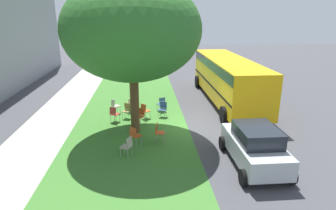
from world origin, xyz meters
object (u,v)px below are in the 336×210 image
at_px(chair_3, 163,108).
at_px(chair_8, 114,113).
at_px(chair_6, 161,103).
at_px(chair_10, 145,110).
at_px(chair_2, 130,104).
at_px(parked_car, 255,146).
at_px(chair_9, 159,131).
at_px(street_tree, 132,30).
at_px(chair_7, 127,145).
at_px(school_bus, 228,76).
at_px(chair_0, 127,110).
at_px(chair_4, 140,115).
at_px(chair_5, 115,105).
at_px(chair_1, 135,135).

xyz_separation_m(chair_3, chair_8, (-0.67, 2.72, 0.00)).
relative_size(chair_6, chair_10, 1.00).
distance_m(chair_2, parked_car, 8.52).
relative_size(chair_9, parked_car, 0.24).
bearing_deg(street_tree, chair_7, 174.52).
distance_m(chair_7, school_bus, 9.80).
bearing_deg(chair_0, chair_9, -153.45).
distance_m(chair_4, parked_car, 6.58).
relative_size(chair_4, parked_car, 0.24).
height_order(chair_5, chair_10, same).
distance_m(chair_9, chair_10, 3.18).
relative_size(chair_8, chair_10, 1.00).
height_order(chair_3, chair_4, same).
relative_size(chair_6, chair_7, 1.00).
distance_m(chair_0, chair_8, 0.87).
bearing_deg(street_tree, chair_1, -179.58).
distance_m(chair_4, chair_9, 2.46).
relative_size(chair_3, chair_8, 1.00).
bearing_deg(chair_3, chair_4, 129.91).
xyz_separation_m(chair_8, chair_10, (0.41, -1.67, 0.00)).
xyz_separation_m(chair_4, chair_10, (0.82, -0.24, 0.00)).
bearing_deg(chair_7, chair_3, -20.47).
height_order(chair_0, chair_7, same).
relative_size(chair_4, chair_8, 1.00).
bearing_deg(chair_3, chair_6, 1.52).
bearing_deg(street_tree, chair_3, -36.40).
xyz_separation_m(chair_0, chair_1, (-3.60, -0.54, 0.00)).
relative_size(chair_4, chair_5, 1.00).
relative_size(chair_5, parked_car, 0.24).
height_order(chair_6, chair_10, same).
bearing_deg(street_tree, chair_2, 7.44).
bearing_deg(chair_5, chair_8, -176.11).
distance_m(chair_5, parked_car, 9.00).
bearing_deg(chair_10, chair_7, 170.70).
relative_size(chair_4, chair_7, 1.00).
bearing_deg(chair_1, chair_0, 8.50).
height_order(chair_8, parked_car, parked_car).
xyz_separation_m(chair_1, chair_2, (4.62, 0.40, 0.00)).
bearing_deg(chair_1, chair_6, -17.67).
relative_size(chair_6, parked_car, 0.24).
distance_m(chair_3, school_bus, 5.35).
relative_size(chair_1, parked_car, 0.24).
bearing_deg(chair_7, chair_9, -44.26).
distance_m(chair_0, chair_10, 1.02).
distance_m(chair_1, chair_3, 4.00).
bearing_deg(chair_7, chair_0, 3.24).
bearing_deg(street_tree, chair_6, -26.26).
distance_m(chair_5, chair_6, 2.80).
distance_m(street_tree, chair_3, 5.15).
distance_m(chair_4, chair_7, 3.74).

